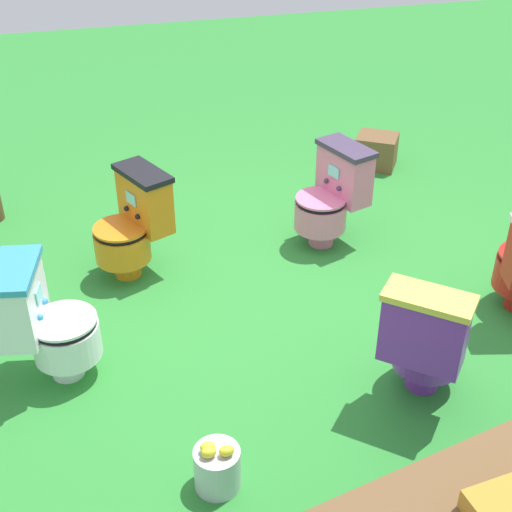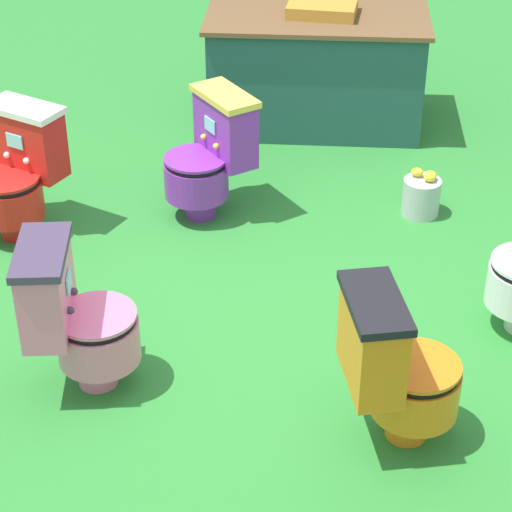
# 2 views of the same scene
# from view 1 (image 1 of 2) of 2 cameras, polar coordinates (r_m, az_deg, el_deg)

# --- Properties ---
(ground) EXTENTS (14.00, 14.00, 0.00)m
(ground) POSITION_cam_1_polar(r_m,az_deg,el_deg) (4.63, 2.52, -3.13)
(ground) COLOR #2D8433
(toilet_pink) EXTENTS (0.59, 0.54, 0.73)m
(toilet_pink) POSITION_cam_1_polar(r_m,az_deg,el_deg) (5.04, 6.08, 4.86)
(toilet_pink) COLOR pink
(toilet_pink) RESTS_ON ground
(toilet_purple) EXTENTS (0.63, 0.63, 0.73)m
(toilet_purple) POSITION_cam_1_polar(r_m,az_deg,el_deg) (3.78, 13.57, -6.59)
(toilet_purple) COLOR purple
(toilet_purple) RESTS_ON ground
(toilet_white) EXTENTS (0.56, 0.49, 0.73)m
(toilet_white) POSITION_cam_1_polar(r_m,az_deg,el_deg) (3.96, -16.56, -5.12)
(toilet_white) COLOR white
(toilet_white) RESTS_ON ground
(toilet_orange) EXTENTS (0.61, 0.56, 0.73)m
(toilet_orange) POSITION_cam_1_polar(r_m,az_deg,el_deg) (4.73, -9.93, 2.55)
(toilet_orange) COLOR orange
(toilet_orange) RESTS_ON ground
(small_crate) EXTENTS (0.45, 0.44, 0.28)m
(small_crate) POSITION_cam_1_polar(r_m,az_deg,el_deg) (6.35, 9.67, 8.36)
(small_crate) COLOR brown
(small_crate) RESTS_ON ground
(lemon_bucket) EXTENTS (0.22, 0.22, 0.28)m
(lemon_bucket) POSITION_cam_1_polar(r_m,az_deg,el_deg) (3.42, -3.15, -16.64)
(lemon_bucket) COLOR #B7B7BF
(lemon_bucket) RESTS_ON ground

